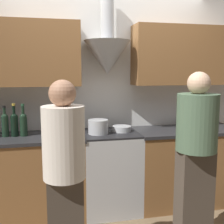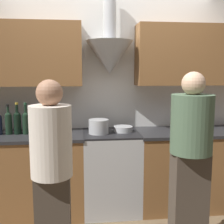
# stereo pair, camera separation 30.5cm
# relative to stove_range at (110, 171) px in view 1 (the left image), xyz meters

# --- Properties ---
(ground_plane) EXTENTS (12.00, 12.00, 0.00)m
(ground_plane) POSITION_rel_stove_range_xyz_m (0.00, -0.30, -0.47)
(ground_plane) COLOR brown
(wall_back) EXTENTS (8.40, 0.54, 2.60)m
(wall_back) POSITION_rel_stove_range_xyz_m (-0.02, 0.26, 1.01)
(wall_back) COLOR white
(wall_back) RESTS_ON ground_plane
(counter_left) EXTENTS (1.42, 0.62, 0.92)m
(counter_left) POSITION_rel_stove_range_xyz_m (-1.02, -0.00, -0.00)
(counter_left) COLOR brown
(counter_left) RESTS_ON ground_plane
(counter_right) EXTENTS (1.29, 0.62, 0.92)m
(counter_right) POSITION_rel_stove_range_xyz_m (0.95, -0.00, -0.00)
(counter_right) COLOR brown
(counter_right) RESTS_ON ground_plane
(stove_range) EXTENTS (0.63, 0.60, 0.92)m
(stove_range) POSITION_rel_stove_range_xyz_m (0.00, 0.00, 0.00)
(stove_range) COLOR #B7BABC
(stove_range) RESTS_ON ground_plane
(wine_bottle_5) EXTENTS (0.07, 0.07, 0.33)m
(wine_bottle_5) POSITION_rel_stove_range_xyz_m (-1.13, 0.04, 0.60)
(wine_bottle_5) COLOR black
(wine_bottle_5) RESTS_ON counter_left
(wine_bottle_6) EXTENTS (0.08, 0.08, 0.35)m
(wine_bottle_6) POSITION_rel_stove_range_xyz_m (-1.04, 0.04, 0.60)
(wine_bottle_6) COLOR black
(wine_bottle_6) RESTS_ON counter_left
(wine_bottle_7) EXTENTS (0.08, 0.08, 0.35)m
(wine_bottle_7) POSITION_rel_stove_range_xyz_m (-0.94, 0.03, 0.60)
(wine_bottle_7) COLOR black
(wine_bottle_7) RESTS_ON counter_left
(stock_pot) EXTENTS (0.22, 0.22, 0.16)m
(stock_pot) POSITION_rel_stove_range_xyz_m (-0.14, -0.04, 0.54)
(stock_pot) COLOR #B7BABC
(stock_pot) RESTS_ON stove_range
(mixing_bowl) EXTENTS (0.22, 0.22, 0.06)m
(mixing_bowl) POSITION_rel_stove_range_xyz_m (0.14, 0.03, 0.49)
(mixing_bowl) COLOR #B7BABC
(mixing_bowl) RESTS_ON stove_range
(orange_fruit) EXTENTS (0.07, 0.07, 0.07)m
(orange_fruit) POSITION_rel_stove_range_xyz_m (1.12, -0.09, 0.49)
(orange_fruit) COLOR orange
(orange_fruit) RESTS_ON counter_right
(saucepan) EXTENTS (0.18, 0.18, 0.09)m
(saucepan) POSITION_rel_stove_range_xyz_m (1.05, 0.14, 0.50)
(saucepan) COLOR #B7BABC
(saucepan) RESTS_ON counter_right
(person_foreground_left) EXTENTS (0.31, 0.31, 1.56)m
(person_foreground_left) POSITION_rel_stove_range_xyz_m (-0.56, -1.03, 0.40)
(person_foreground_left) COLOR #473D33
(person_foreground_left) RESTS_ON ground_plane
(person_foreground_right) EXTENTS (0.36, 0.36, 1.61)m
(person_foreground_right) POSITION_rel_stove_range_xyz_m (0.59, -0.87, 0.42)
(person_foreground_right) COLOR #473D33
(person_foreground_right) RESTS_ON ground_plane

